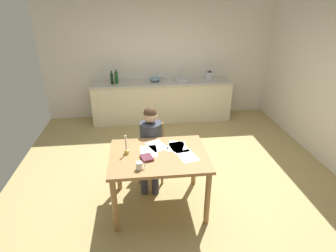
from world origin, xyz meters
The scene contains 22 objects.
ground_plane centered at (0.00, 0.00, -0.02)m, with size 5.20×5.20×0.04m, color tan.
wall_back centered at (0.00, 2.60, 1.30)m, with size 5.20×0.12×2.60m, color silver.
kitchen_counter centered at (0.00, 2.24, 0.45)m, with size 3.10×0.64×0.90m.
dining_table centered at (-0.32, -0.68, 0.68)m, with size 1.23×0.93×0.79m.
chair_at_table centered at (-0.37, 0.02, 0.48)m, with size 0.45×0.45×0.85m.
person_seated centered at (-0.39, -0.12, 0.68)m, with size 0.38×0.62×1.19m.
coffee_mug centered at (-0.56, -0.98, 0.84)m, with size 0.11×0.08×0.09m.
candlestick centered at (-0.72, -0.62, 0.86)m, with size 0.06×0.06×0.26m.
book_magazine centered at (-0.47, -0.77, 0.81)m, with size 0.13×0.17×0.03m, color #5A2835.
paper_letter centered at (-0.04, -0.53, 0.79)m, with size 0.21×0.30×0.00m, color white.
paper_bill centered at (-0.08, -0.50, 0.79)m, with size 0.21×0.30×0.00m, color white.
paper_envelope centered at (-0.32, -0.46, 0.79)m, with size 0.21×0.30×0.00m, color white.
paper_receipt centered at (0.04, -0.76, 0.79)m, with size 0.21×0.30×0.00m, color white.
paper_notice centered at (-0.44, -0.59, 0.79)m, with size 0.21×0.30×0.00m, color white.
sink_unit centered at (0.46, 2.24, 0.92)m, with size 0.36×0.36×0.24m.
bottle_oil centered at (-1.07, 2.16, 1.02)m, with size 0.07×0.07×0.29m.
bottle_vinegar centered at (-0.98, 2.21, 1.03)m, with size 0.08×0.08×0.30m.
mixing_bowl centered at (-0.15, 2.26, 0.95)m, with size 0.24×0.24×0.11m, color #668C99.
stovetop_kettle centered at (1.07, 2.24, 1.00)m, with size 0.18×0.18×0.22m.
wine_glass_near_sink centered at (0.06, 2.39, 1.01)m, with size 0.07×0.07×0.15m.
wine_glass_by_kettle centered at (-0.03, 2.39, 1.01)m, with size 0.07×0.07×0.15m.
wine_glass_back_left centered at (-0.15, 2.39, 1.01)m, with size 0.07×0.07×0.15m.
Camera 1 is at (-0.54, -3.64, 2.58)m, focal length 29.32 mm.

